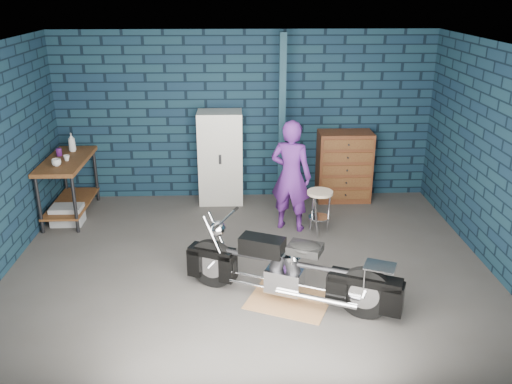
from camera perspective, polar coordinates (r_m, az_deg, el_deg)
ground at (r=6.90m, az=-0.75°, el=-7.85°), size 6.00×6.00×0.00m
room_walls at (r=6.75m, az=-0.93°, el=8.79°), size 6.02×5.01×2.71m
support_post at (r=8.26m, az=2.73°, el=7.12°), size 0.10×0.10×2.70m
workbench at (r=8.67m, az=-19.05°, el=0.43°), size 0.60×1.40×0.91m
drip_mat at (r=6.22m, az=3.46°, el=-11.38°), size 1.07×0.96×0.01m
motorcycle at (r=5.99m, az=3.55°, el=-7.68°), size 2.15×1.35×0.92m
person at (r=7.66m, az=3.69°, el=1.70°), size 0.69×0.58×1.61m
storage_bin at (r=8.50m, az=-19.24°, el=-2.29°), size 0.45×0.32×0.28m
locker at (r=8.67m, az=-3.75°, el=3.62°), size 0.70×0.50×1.49m
tool_chest at (r=8.89m, az=9.26°, el=2.65°), size 0.86×0.48×1.14m
shop_stool at (r=7.67m, az=6.66°, el=-2.21°), size 0.39×0.39×0.66m
cup_a at (r=8.22m, az=-20.27°, el=2.93°), size 0.15×0.15×0.10m
cup_b at (r=8.43m, az=-19.32°, el=3.40°), size 0.11×0.11×0.08m
mug_purple at (r=8.70m, az=-20.03°, el=3.96°), size 0.11×0.11×0.11m
bottle at (r=8.85m, az=-18.83°, el=4.98°), size 0.14×0.14×0.29m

